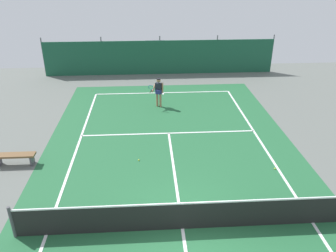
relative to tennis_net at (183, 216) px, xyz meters
name	(u,v)px	position (x,y,z in m)	size (l,w,h in m)	color
ground_plane	(182,229)	(0.00, 0.00, -0.51)	(36.00, 36.00, 0.00)	slate
court_surface	(182,229)	(0.00, 0.00, -0.51)	(11.02, 26.60, 0.01)	#236038
tennis_net	(183,216)	(0.00, 0.00, 0.00)	(10.12, 0.10, 1.10)	black
back_fence	(160,63)	(0.00, 16.32, 0.16)	(16.30, 0.98, 2.70)	#195138
tennis_player	(159,90)	(-0.34, 9.75, 0.45)	(0.85, 0.64, 1.64)	#9E7051
tennis_ball_near_player	(139,160)	(-1.39, 4.03, -0.48)	(0.07, 0.07, 0.07)	#CCDB33
tennis_ball_midcourt	(275,168)	(3.98, 3.06, -0.48)	(0.07, 0.07, 0.07)	#CCDB33
parked_car	(155,54)	(-0.25, 18.43, 0.33)	(2.04, 4.21, 1.68)	silver
courtside_bench	(15,157)	(-6.31, 4.04, -0.14)	(1.60, 0.40, 0.49)	brown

